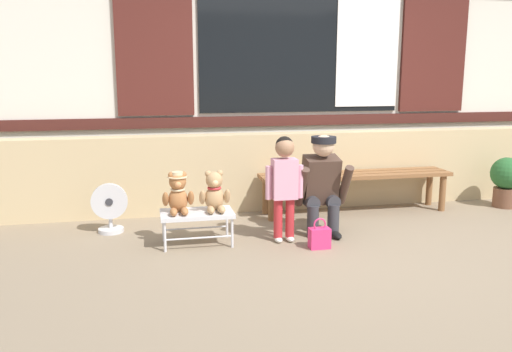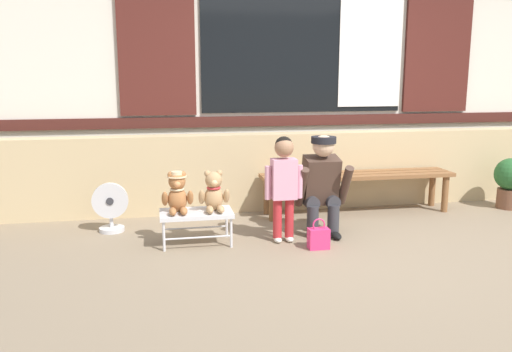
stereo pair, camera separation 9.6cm
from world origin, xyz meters
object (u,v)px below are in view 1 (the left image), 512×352
object	(u,v)px
adult_crouching	(322,184)
potted_plant	(507,179)
teddy_bear_plain	(215,193)
handbag_on_ground	(319,237)
small_display_bench	(197,215)
teddy_bear_with_hat	(178,193)
child_standing	(284,177)
wooden_bench_long	(355,179)
floor_fan	(110,208)

from	to	relation	value
adult_crouching	potted_plant	distance (m)	2.45
teddy_bear_plain	handbag_on_ground	xyz separation A→B (m)	(0.87, -0.33, -0.37)
small_display_bench	handbag_on_ground	distance (m)	1.10
teddy_bear_with_hat	child_standing	bearing A→B (deg)	-4.67
wooden_bench_long	adult_crouching	world-z (taller)	adult_crouching
child_standing	floor_fan	size ratio (longest dim) A/B	2.00
teddy_bear_plain	handbag_on_ground	size ratio (longest dim) A/B	1.34
potted_plant	teddy_bear_with_hat	bearing A→B (deg)	-170.55
handbag_on_ground	teddy_bear_plain	bearing A→B (deg)	159.53
wooden_bench_long	teddy_bear_with_hat	size ratio (longest dim) A/B	5.78
child_standing	adult_crouching	size ratio (longest dim) A/B	1.01
teddy_bear_plain	floor_fan	xyz separation A→B (m)	(-0.94, 0.52, -0.23)
wooden_bench_long	small_display_bench	bearing A→B (deg)	-157.37
small_display_bench	handbag_on_ground	bearing A→B (deg)	-17.44
teddy_bear_with_hat	small_display_bench	bearing A→B (deg)	-0.77
floor_fan	adult_crouching	bearing A→B (deg)	-12.73
wooden_bench_long	handbag_on_ground	world-z (taller)	wooden_bench_long
handbag_on_ground	floor_fan	xyz separation A→B (m)	(-1.81, 0.85, 0.14)
wooden_bench_long	floor_fan	size ratio (longest dim) A/B	4.37
handbag_on_ground	potted_plant	size ratio (longest dim) A/B	0.48
potted_plant	floor_fan	xyz separation A→B (m)	(-4.34, -0.10, -0.08)
wooden_bench_long	adult_crouching	bearing A→B (deg)	-132.46
small_display_bench	potted_plant	world-z (taller)	potted_plant
small_display_bench	child_standing	size ratio (longest dim) A/B	0.67
child_standing	handbag_on_ground	xyz separation A→B (m)	(0.26, -0.25, -0.50)
floor_fan	teddy_bear_plain	bearing A→B (deg)	-29.03
teddy_bear_plain	handbag_on_ground	distance (m)	1.00
small_display_bench	teddy_bear_with_hat	size ratio (longest dim) A/B	1.76
adult_crouching	potted_plant	bearing A→B (deg)	12.84
handbag_on_ground	floor_fan	distance (m)	2.00
adult_crouching	potted_plant	xyz separation A→B (m)	(2.38, 0.54, -0.16)
small_display_bench	adult_crouching	bearing A→B (deg)	3.81
wooden_bench_long	potted_plant	size ratio (longest dim) A/B	3.68
small_display_bench	adult_crouching	size ratio (longest dim) A/B	0.67
handbag_on_ground	floor_fan	size ratio (longest dim) A/B	0.57
teddy_bear_with_hat	teddy_bear_plain	world-z (taller)	same
teddy_bear_with_hat	floor_fan	bearing A→B (deg)	139.94
child_standing	floor_fan	xyz separation A→B (m)	(-1.56, 0.60, -0.35)
small_display_bench	child_standing	bearing A→B (deg)	-5.48
small_display_bench	teddy_bear_plain	bearing A→B (deg)	0.51
child_standing	adult_crouching	bearing A→B (deg)	20.68
wooden_bench_long	teddy_bear_plain	distance (m)	1.80
teddy_bear_plain	child_standing	xyz separation A→B (m)	(0.62, -0.08, 0.13)
potted_plant	floor_fan	size ratio (longest dim) A/B	1.19
teddy_bear_with_hat	teddy_bear_plain	size ratio (longest dim) A/B	1.00
wooden_bench_long	small_display_bench	size ratio (longest dim) A/B	3.28
teddy_bear_plain	teddy_bear_with_hat	bearing A→B (deg)	179.87
child_standing	potted_plant	world-z (taller)	child_standing
child_standing	handbag_on_ground	bearing A→B (deg)	-44.38
small_display_bench	adult_crouching	world-z (taller)	adult_crouching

